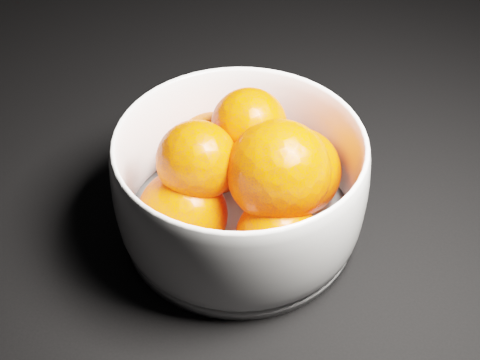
% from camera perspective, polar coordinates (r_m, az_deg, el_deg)
% --- Properties ---
extents(ground, '(3.00, 3.00, 0.00)m').
position_cam_1_polar(ground, '(0.87, -9.62, 11.73)').
color(ground, black).
rests_on(ground, ground).
extents(bowl, '(0.22, 0.22, 0.10)m').
position_cam_1_polar(bowl, '(0.57, -0.00, -0.39)').
color(bowl, silver).
rests_on(bowl, ground).
extents(orange_pile, '(0.16, 0.16, 0.12)m').
position_cam_1_polar(orange_pile, '(0.56, 0.47, 0.40)').
color(orange_pile, '#FF3C00').
rests_on(orange_pile, bowl).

